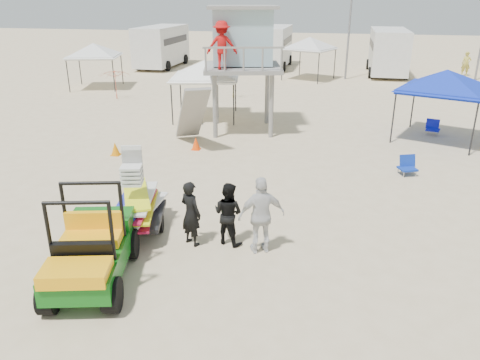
% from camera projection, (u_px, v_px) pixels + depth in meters
% --- Properties ---
extents(ground, '(140.00, 140.00, 0.00)m').
position_uv_depth(ground, '(185.00, 289.00, 9.60)').
color(ground, beige).
rests_on(ground, ground).
extents(utility_cart, '(1.97, 2.95, 2.05)m').
position_uv_depth(utility_cart, '(88.00, 243.00, 9.48)').
color(utility_cart, '#0E5B12').
rests_on(utility_cart, ground).
extents(surf_trailer, '(1.62, 2.37, 1.99)m').
position_uv_depth(surf_trailer, '(137.00, 203.00, 11.65)').
color(surf_trailer, black).
rests_on(surf_trailer, ground).
extents(man_left, '(0.70, 0.62, 1.62)m').
position_uv_depth(man_left, '(191.00, 213.00, 11.08)').
color(man_left, black).
rests_on(man_left, ground).
extents(man_mid, '(0.91, 0.80, 1.56)m').
position_uv_depth(man_mid, '(228.00, 213.00, 11.15)').
color(man_mid, black).
rests_on(man_mid, ground).
extents(man_right, '(1.18, 0.88, 1.87)m').
position_uv_depth(man_right, '(262.00, 215.00, 10.70)').
color(man_right, silver).
rests_on(man_right, ground).
extents(lifeguard_tower, '(3.85, 3.85, 5.10)m').
position_uv_depth(lifeguard_tower, '(241.00, 41.00, 19.68)').
color(lifeguard_tower, gray).
rests_on(lifeguard_tower, ground).
extents(canopy_blue, '(4.06, 4.06, 3.29)m').
position_uv_depth(canopy_blue, '(447.00, 73.00, 18.51)').
color(canopy_blue, black).
rests_on(canopy_blue, ground).
extents(canopy_white_a, '(3.51, 3.51, 3.16)m').
position_uv_depth(canopy_white_a, '(205.00, 63.00, 22.07)').
color(canopy_white_a, black).
rests_on(canopy_white_a, ground).
extents(canopy_white_b, '(3.59, 3.59, 3.21)m').
position_uv_depth(canopy_white_b, '(93.00, 45.00, 29.36)').
color(canopy_white_b, black).
rests_on(canopy_white_b, ground).
extents(canopy_white_c, '(3.79, 3.79, 3.32)m').
position_uv_depth(canopy_white_c, '(310.00, 39.00, 32.38)').
color(canopy_white_c, black).
rests_on(canopy_white_c, ground).
extents(umbrella_a, '(1.87, 1.91, 1.66)m').
position_uv_depth(umbrella_a, '(115.00, 85.00, 26.81)').
color(umbrella_a, red).
rests_on(umbrella_a, ground).
extents(umbrella_b, '(2.65, 2.65, 1.71)m').
position_uv_depth(umbrella_b, '(234.00, 83.00, 27.03)').
color(umbrella_b, gold).
rests_on(umbrella_b, ground).
extents(cone_near, '(0.34, 0.34, 0.50)m').
position_uv_depth(cone_near, '(115.00, 149.00, 17.55)').
color(cone_near, orange).
rests_on(cone_near, ground).
extents(cone_far, '(0.34, 0.34, 0.50)m').
position_uv_depth(cone_far, '(196.00, 143.00, 18.19)').
color(cone_far, '#FF4408').
rests_on(cone_far, ground).
extents(beach_chair_a, '(0.61, 0.65, 0.64)m').
position_uv_depth(beach_chair_a, '(196.00, 117.00, 21.90)').
color(beach_chair_a, '#0D3295').
rests_on(beach_chair_a, ground).
extents(beach_chair_b, '(0.69, 0.75, 0.64)m').
position_uv_depth(beach_chair_b, '(407.00, 165.00, 15.69)').
color(beach_chair_b, '#0E2D9D').
rests_on(beach_chair_b, ground).
extents(beach_chair_c, '(0.66, 0.72, 0.64)m').
position_uv_depth(beach_chair_c, '(433.00, 127.00, 20.20)').
color(beach_chair_c, '#1118B9').
rests_on(beach_chair_c, ground).
extents(rv_far_left, '(2.64, 6.80, 3.25)m').
position_uv_depth(rv_far_left, '(162.00, 45.00, 38.55)').
color(rv_far_left, silver).
rests_on(rv_far_left, ground).
extents(rv_mid_left, '(2.65, 6.50, 3.25)m').
position_uv_depth(rv_mid_left, '(272.00, 45.00, 38.13)').
color(rv_mid_left, silver).
rests_on(rv_mid_left, ground).
extents(rv_mid_right, '(2.64, 7.00, 3.25)m').
position_uv_depth(rv_mid_right, '(388.00, 50.00, 34.99)').
color(rv_mid_right, silver).
rests_on(rv_mid_right, ground).
extents(light_pole_left, '(0.14, 0.14, 8.00)m').
position_uv_depth(light_pole_left, '(350.00, 20.00, 32.05)').
color(light_pole_left, slate).
rests_on(light_pole_left, ground).
extents(distant_beachgoers, '(3.67, 19.40, 1.76)m').
position_uv_depth(distant_beachgoers, '(477.00, 89.00, 25.62)').
color(distant_beachgoers, gold).
rests_on(distant_beachgoers, ground).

